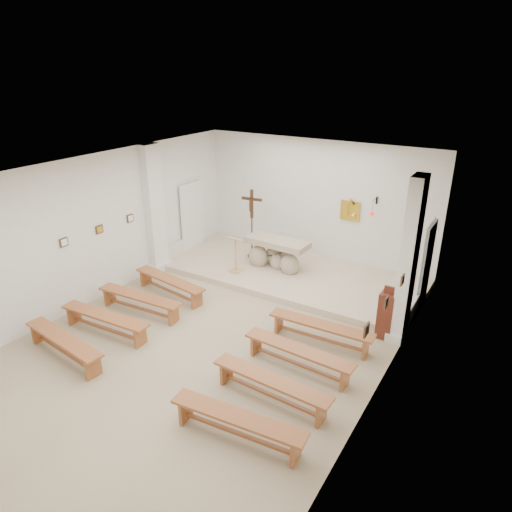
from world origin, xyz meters
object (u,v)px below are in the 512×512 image
Objects in this scene: altar at (276,255)px; lectern at (235,254)px; crucifix_stand at (252,219)px; donation_pedestal at (386,315)px; bench_left_third at (105,319)px; bench_right_fourth at (238,422)px; bench_right_third at (271,384)px; bench_right_front at (321,329)px; bench_left_second at (140,300)px; bench_right_second at (298,354)px; bench_left_front at (170,283)px; bench_left_fourth at (64,343)px.

altar is 1.17m from lectern.
crucifix_stand is 5.00m from donation_pedestal.
bench_right_fourth is (4.08, -1.03, 0.00)m from bench_left_third.
crucifix_stand is at bearing 127.35° from bench_right_third.
bench_left_second is at bearing -167.73° from bench_right_front.
crucifix_stand is at bearing 77.81° from bench_left_second.
bench_right_second is (3.47, -3.93, -0.96)m from crucifix_stand.
bench_left_third is (-4.08, -2.06, 0.00)m from bench_right_front.
lectern is 5.89m from bench_right_fourth.
bench_right_front is at bearing 92.38° from bench_right_third.
bench_right_second and bench_right_fourth have the same top height.
crucifix_stand is at bearing 134.28° from bench_right_second.
altar is at bearing 127.22° from bench_right_second.
bench_left_front and bench_left_second have the same top height.
bench_left_front and bench_left_third have the same top height.
bench_right_third is (-1.06, -3.00, -0.18)m from donation_pedestal.
donation_pedestal is 5.51m from bench_left_second.
donation_pedestal is 0.53× the size of bench_left_front.
altar reaches higher than bench_left_fourth.
bench_right_front is 1.03m from bench_right_second.
bench_left_third is at bearing -98.62° from lectern.
crucifix_stand reaches higher than bench_right_third.
bench_right_second is at bearing -37.60° from lectern.
bench_left_front is 4.21m from bench_right_second.
bench_left_front is (-0.61, -2.90, -0.96)m from crucifix_stand.
bench_right_third is at bearing -59.12° from altar.
lectern reaches higher than bench_left_front.
bench_right_front is 5.12m from bench_left_fourth.
lectern is at bearing 118.80° from bench_right_fourth.
bench_right_front is 0.99× the size of bench_left_fourth.
lectern is 1.97m from bench_left_front.
bench_left_fourth is at bearing 174.73° from bench_right_fourth.
donation_pedestal reaches higher than bench_right_fourth.
crucifix_stand reaches higher than bench_left_third.
bench_left_second is (-5.14, -1.97, -0.18)m from donation_pedestal.
bench_right_second is at bearing 33.57° from bench_left_fourth.
bench_right_second is 1.00× the size of bench_right_third.
bench_left_fourth is 4.08m from bench_right_fourth.
lectern is 0.46× the size of bench_left_third.
bench_left_fourth and bench_right_fourth have the same top height.
bench_left_fourth is (0.00, -3.10, 0.00)m from bench_left_front.
crucifix_stand is 0.90× the size of bench_right_second.
bench_right_second is (2.50, -3.65, -0.15)m from altar.
bench_left_fourth is at bearing -102.65° from altar.
donation_pedestal reaches higher than bench_left_fourth.
bench_left_front is 4.08m from bench_right_front.
lectern is at bearing 133.00° from bench_right_third.
bench_right_front and bench_left_third have the same top height.
altar is at bearing 120.46° from bench_right_third.
altar is 0.80× the size of bench_left_second.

